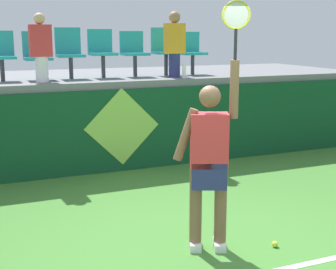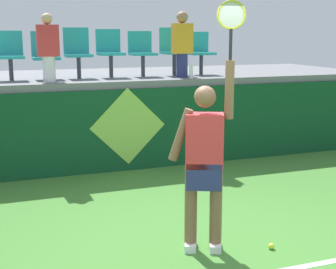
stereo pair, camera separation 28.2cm
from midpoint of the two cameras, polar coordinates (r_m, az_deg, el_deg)
The scene contains 16 objects.
ground_plane at distance 5.34m, azimuth 6.13°, elevation -13.16°, with size 40.00×40.00×0.00m, color #3D752D.
court_back_wall at distance 8.11m, azimuth -4.06°, elevation 0.59°, with size 10.35×0.20×1.35m, color #0F4223.
spectator_platform at distance 9.44m, azimuth -6.63°, elevation 6.64°, with size 10.35×3.09×0.12m, color slate.
tennis_player at distance 5.01m, azimuth 5.90°, elevation -2.90°, with size 0.71×0.39×2.56m.
tennis_ball at distance 5.44m, azimuth 13.44°, elevation -12.56°, with size 0.07×0.07×0.07m, color #D1E533.
water_bottle at distance 8.49m, azimuth 3.67°, elevation 7.38°, with size 0.07×0.07×0.25m, color white.
stadium_chair_0 at distance 8.52m, azimuth -17.06°, elevation 9.10°, with size 0.44×0.42×0.81m.
stadium_chair_1 at distance 8.57m, azimuth -13.17°, elevation 9.19°, with size 0.44×0.42×0.80m.
stadium_chair_2 at distance 8.65m, azimuth -9.58°, elevation 9.64°, with size 0.44×0.42×0.86m.
stadium_chair_3 at distance 8.77m, azimuth -5.88°, elevation 9.78°, with size 0.44×0.42×0.84m.
stadium_chair_4 at distance 8.92m, azimuth -2.17°, elevation 9.75°, with size 0.44×0.42×0.80m.
stadium_chair_5 at distance 9.13m, azimuth 1.47°, elevation 9.99°, with size 0.44×0.42×0.87m.
stadium_chair_6 at distance 9.34m, azimuth 4.61°, elevation 9.76°, with size 0.44×0.42×0.79m.
spectator_0 at distance 8.13m, azimuth -12.83°, elevation 9.96°, with size 0.34×0.20×1.08m.
spectator_1 at distance 8.70m, azimuth 2.60°, elevation 10.61°, with size 0.34×0.20×1.14m.
wall_signage_mount at distance 8.18m, azimuth -3.62°, elevation -4.18°, with size 1.27×0.01×1.38m.
Camera 2 is at (-2.03, -4.39, 2.25)m, focal length 52.29 mm.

